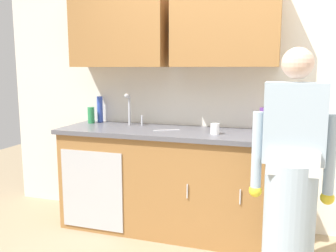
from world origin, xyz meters
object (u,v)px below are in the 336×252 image
at_px(sink, 127,129).
at_px(knife_on_counter, 167,130).
at_px(bottle_dish_liquid, 91,115).
at_px(cup_by_sink, 215,129).
at_px(bottle_soap, 100,109).
at_px(person_at_sink, 291,189).
at_px(bottle_water_tall, 263,120).

bearing_deg(sink, knife_on_counter, -5.82).
height_order(bottle_dish_liquid, cup_by_sink, bottle_dish_liquid).
distance_m(bottle_soap, cup_by_sink, 1.29).
bearing_deg(knife_on_counter, person_at_sink, 120.64).
relative_size(sink, person_at_sink, 0.31).
bearing_deg(knife_on_counter, sink, -36.82).
bearing_deg(person_at_sink, sink, 157.26).
bearing_deg(knife_on_counter, bottle_water_tall, 162.29).
xyz_separation_m(cup_by_sink, knife_on_counter, (-0.45, 0.06, -0.04)).
xyz_separation_m(bottle_water_tall, bottle_dish_liquid, (-1.68, -0.01, -0.02)).
relative_size(sink, cup_by_sink, 5.49).
distance_m(bottle_water_tall, bottle_dish_liquid, 1.68).
bearing_deg(cup_by_sink, sink, 173.45).
bearing_deg(bottle_soap, knife_on_counter, -18.16).
height_order(person_at_sink, bottle_soap, person_at_sink).
bearing_deg(sink, person_at_sink, -22.74).
bearing_deg(cup_by_sink, person_at_sink, -40.08).
height_order(bottle_water_tall, cup_by_sink, bottle_water_tall).
relative_size(cup_by_sink, knife_on_counter, 0.38).
relative_size(sink, bottle_dish_liquid, 3.08).
distance_m(person_at_sink, cup_by_sink, 0.85).
distance_m(bottle_soap, knife_on_counter, 0.85).
bearing_deg(bottle_dish_liquid, bottle_soap, 55.04).
xyz_separation_m(person_at_sink, bottle_dish_liquid, (-1.92, 0.75, 0.33)).
distance_m(sink, cup_by_sink, 0.85).
relative_size(bottle_soap, bottle_water_tall, 1.25).
xyz_separation_m(person_at_sink, cup_by_sink, (-0.61, 0.51, 0.29)).
bearing_deg(bottle_soap, bottle_dish_liquid, -124.96).
bearing_deg(bottle_dish_liquid, knife_on_counter, -11.88).
xyz_separation_m(bottle_soap, knife_on_counter, (0.80, -0.26, -0.13)).
bearing_deg(knife_on_counter, cup_by_sink, 141.80).
height_order(sink, bottle_dish_liquid, sink).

